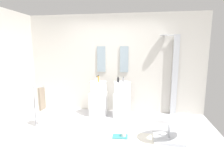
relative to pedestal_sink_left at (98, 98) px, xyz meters
The scene contains 18 objects.
ground_plane 1.30m from the pedestal_sink_left, 75.28° to the right, with size 4.80×3.60×0.04m, color silver.
rear_partition 1.02m from the pedestal_sink_left, 57.29° to the left, with size 4.80×0.10×2.60m, color beige.
pedestal_sink_left is the anchor object (origin of this frame).
pedestal_sink_right 0.62m from the pedestal_sink_left, ahead, with size 0.41×0.41×0.99m.
vanity_mirror_left 1.06m from the pedestal_sink_left, 90.00° to the left, with size 0.22×0.03×0.68m, color #8C9EA8.
vanity_mirror_right 1.22m from the pedestal_sink_left, 33.61° to the left, with size 0.22×0.03×0.68m, color #8C9EA8.
shower_column 2.03m from the pedestal_sink_left, 10.62° to the left, with size 0.49×0.24×2.05m.
lounge_chair 1.99m from the pedestal_sink_left, 35.32° to the right, with size 1.02×1.02×0.65m.
towel_rack 1.43m from the pedestal_sink_left, 137.75° to the right, with size 0.37×0.22×0.95m.
area_rug 1.60m from the pedestal_sink_left, 56.13° to the right, with size 1.23×0.68×0.01m, color white.
magazine_teal 1.45m from the pedestal_sink_left, 59.05° to the right, with size 0.30×0.21×0.02m, color teal.
coffee_mug 1.46m from the pedestal_sink_left, 56.63° to the right, with size 0.09×0.09×0.10m, color white.
soap_bottle_green 0.52m from the pedestal_sink_left, 73.21° to the right, with size 0.06×0.06×0.16m.
soap_bottle_white 0.71m from the pedestal_sink_left, ahead, with size 0.04×0.04×0.13m.
soap_bottle_amber 0.53m from the pedestal_sink_left, 73.89° to the right, with size 0.05×0.05×0.17m.
soap_bottle_grey 0.84m from the pedestal_sink_left, 11.54° to the right, with size 0.04×0.04×0.15m.
soap_bottle_clear 0.51m from the pedestal_sink_left, 91.02° to the right, with size 0.05×0.05×0.14m.
soap_bottle_black 0.72m from the pedestal_sink_left, ahead, with size 0.05×0.05×0.13m.
Camera 1 is at (0.80, -3.47, 1.70)m, focal length 30.66 mm.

